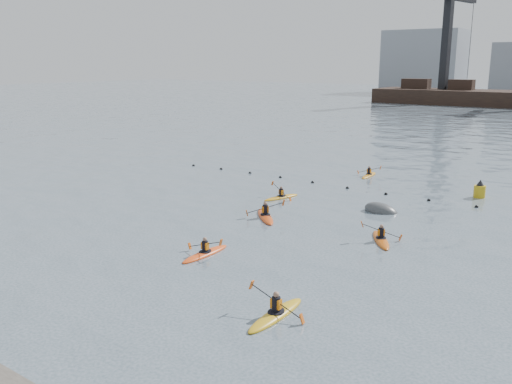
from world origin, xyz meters
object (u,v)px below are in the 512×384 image
(kayaker_3, at_px, (281,197))
(kayaker_4, at_px, (381,239))
(kayaker_2, at_px, (265,216))
(nav_buoy, at_px, (480,191))
(kayaker_1, at_px, (276,314))
(kayaker_0, at_px, (205,253))
(mooring_buoy, at_px, (381,212))
(kayaker_5, at_px, (369,175))

(kayaker_3, bearing_deg, kayaker_4, -9.98)
(kayaker_2, xyz_separation_m, nav_buoy, (9.06, 12.42, 0.32))
(kayaker_1, xyz_separation_m, kayaker_2, (-7.55, 10.30, 0.00))
(kayaker_1, height_order, kayaker_3, kayaker_1)
(nav_buoy, bearing_deg, kayaker_4, -98.14)
(kayaker_3, xyz_separation_m, kayaker_4, (9.04, -4.56, 0.01))
(kayaker_0, distance_m, mooring_buoy, 12.68)
(kayaker_2, bearing_deg, mooring_buoy, 0.56)
(kayaker_2, height_order, kayaker_5, kayaker_2)
(kayaker_3, height_order, nav_buoy, nav_buoy)
(mooring_buoy, bearing_deg, kayaker_0, -107.51)
(kayaker_0, bearing_deg, nav_buoy, 68.96)
(kayaker_1, relative_size, kayaker_4, 1.15)
(kayaker_3, distance_m, nav_buoy, 13.44)
(kayaker_3, bearing_deg, kayaker_1, -40.94)
(kayaker_1, relative_size, kayaker_3, 1.15)
(kayaker_2, xyz_separation_m, kayaker_5, (0.03, 14.71, -0.02))
(kayaker_2, relative_size, mooring_buoy, 1.37)
(kayaker_4, distance_m, nav_buoy, 12.65)
(mooring_buoy, bearing_deg, kayaker_4, -67.54)
(kayaker_5, distance_m, nav_buoy, 9.32)
(kayaker_4, height_order, nav_buoy, nav_buoy)
(kayaker_0, height_order, kayaker_4, kayaker_4)
(kayaker_2, bearing_deg, kayaker_1, -98.65)
(kayaker_0, distance_m, nav_buoy, 20.85)
(kayaker_4, xyz_separation_m, mooring_buoy, (-2.18, 5.27, -0.10))
(kayaker_0, bearing_deg, kayaker_4, 49.58)
(kayaker_0, relative_size, mooring_buoy, 1.47)
(kayaker_1, xyz_separation_m, kayaker_5, (-7.52, 25.01, -0.02))
(kayaker_0, relative_size, kayaker_3, 1.06)
(kayaker_3, relative_size, kayaker_5, 1.01)
(kayaker_3, xyz_separation_m, mooring_buoy, (6.86, 0.71, -0.09))
(kayaker_0, xyz_separation_m, mooring_buoy, (3.81, 12.09, -0.10))
(kayaker_2, distance_m, kayaker_3, 4.80)
(nav_buoy, bearing_deg, kayaker_3, -143.70)
(kayaker_0, height_order, kayaker_2, kayaker_2)
(kayaker_3, distance_m, mooring_buoy, 6.90)
(kayaker_4, bearing_deg, nav_buoy, -131.22)
(kayaker_0, bearing_deg, kayaker_3, 105.87)
(kayaker_1, relative_size, kayaker_5, 1.16)
(nav_buoy, bearing_deg, kayaker_5, 165.79)
(kayaker_4, relative_size, mooring_buoy, 1.39)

